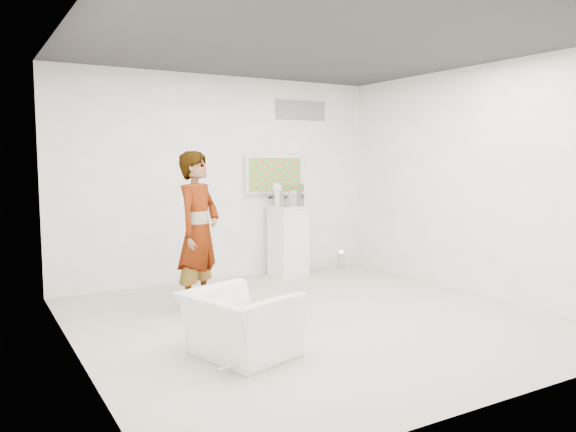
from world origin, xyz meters
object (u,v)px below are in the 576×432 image
object	(u,v)px
tv	(274,174)
pedestal	(288,241)
armchair	(240,324)
person	(198,232)
floor_uplight	(341,260)

from	to	relation	value
tv	pedestal	world-z (taller)	tv
pedestal	armchair	bearing A→B (deg)	-127.31
person	tv	bearing A→B (deg)	1.84
armchair	pedestal	size ratio (longest dim) A/B	0.86
floor_uplight	person	bearing A→B (deg)	-157.12
armchair	floor_uplight	size ratio (longest dim) A/B	3.22
person	pedestal	bearing A→B (deg)	-5.16
armchair	floor_uplight	distance (m)	4.31
person	pedestal	size ratio (longest dim) A/B	1.75
armchair	floor_uplight	bearing A→B (deg)	-63.72
armchair	floor_uplight	xyz separation A→B (m)	(3.20, 2.89, -0.16)
tv	floor_uplight	bearing A→B (deg)	-10.32
tv	armchair	xyz separation A→B (m)	(-2.06, -3.10, -1.25)
person	armchair	xyz separation A→B (m)	(-0.25, -1.65, -0.64)
tv	armchair	bearing A→B (deg)	-123.63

